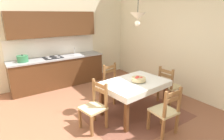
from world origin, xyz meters
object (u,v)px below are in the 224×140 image
dining_chair_window_side (168,86)px  dining_chair_kitchen_side (113,83)px  fruit_bowl (138,79)px  dining_table (134,87)px  kitchen_cabinetry (57,58)px  dining_chair_camera_side (165,111)px  pendant_lamp (138,17)px  dining_chair_tv_side (95,107)px

dining_chair_window_side → dining_chair_kitchen_side: 1.36m
dining_chair_kitchen_side → fruit_bowl: bearing=-88.0°
dining_table → dining_chair_kitchen_side: (0.03, 0.83, -0.19)m
kitchen_cabinetry → fruit_bowl: 2.79m
kitchen_cabinetry → fruit_bowl: bearing=-72.3°
dining_table → dining_chair_window_side: bearing=-4.4°
dining_chair_camera_side → fruit_bowl: (0.06, 0.80, 0.37)m
fruit_bowl → pendant_lamp: (-0.00, 0.10, 1.27)m
dining_table → dining_chair_camera_side: 0.87m
dining_chair_window_side → fruit_bowl: (-0.98, 0.03, 0.37)m
dining_table → fruit_bowl: bearing=-40.1°
dining_chair_kitchen_side → dining_chair_window_side: bearing=-42.0°
dining_table → dining_chair_tv_side: size_ratio=1.57×
dining_chair_kitchen_side → fruit_bowl: (0.03, -0.88, 0.37)m
dining_chair_camera_side → pendant_lamp: pendant_lamp is taller
dining_chair_window_side → kitchen_cabinetry: bearing=124.2°
kitchen_cabinetry → dining_chair_tv_side: size_ratio=2.95×
kitchen_cabinetry → dining_chair_window_side: 3.28m
dining_chair_window_side → pendant_lamp: pendant_lamp is taller
kitchen_cabinetry → dining_table: (0.79, -2.61, -0.23)m
dining_table → pendant_lamp: size_ratio=1.82×
dining_table → dining_chair_camera_side: dining_chair_camera_side is taller
dining_chair_tv_side → kitchen_cabinetry: bearing=85.9°
dining_chair_camera_side → kitchen_cabinetry: bearing=102.8°
dining_chair_window_side → dining_chair_camera_side: 1.30m
dining_table → dining_chair_tv_side: bearing=178.3°
kitchen_cabinetry → dining_chair_window_side: size_ratio=2.95×
kitchen_cabinetry → dining_chair_window_side: kitchen_cabinetry is taller
dining_chair_window_side → fruit_bowl: 1.05m
dining_table → fruit_bowl: (0.06, -0.05, 0.19)m
dining_chair_tv_side → dining_chair_camera_side: same height
dining_chair_tv_side → dining_chair_window_side: size_ratio=1.00×
dining_chair_kitchen_side → dining_chair_tv_side: bearing=-141.3°
pendant_lamp → dining_chair_camera_side: bearing=-93.7°
dining_table → dining_chair_tv_side: dining_chair_tv_side is taller
dining_chair_tv_side → dining_chair_camera_side: size_ratio=1.00×
kitchen_cabinetry → dining_table: 2.74m
dining_chair_camera_side → dining_chair_window_side: bearing=36.6°
dining_table → dining_chair_window_side: dining_chair_window_side is taller
kitchen_cabinetry → dining_chair_kitchen_side: bearing=-65.4°
dining_chair_camera_side → fruit_bowl: size_ratio=3.10×
dining_table → dining_chair_camera_side: size_ratio=1.57×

